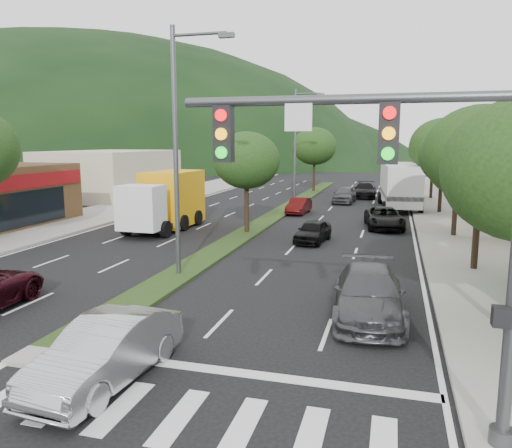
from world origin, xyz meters
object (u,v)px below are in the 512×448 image
(tree_r_d, at_px, (443,146))
(motorhome, at_px, (400,185))
(car_queue_e, at_px, (344,195))
(car_queue_a, at_px, (313,231))
(sedan_silver, at_px, (106,351))
(streetlight_mid, at_px, (297,141))
(tree_med_far, at_px, (314,146))
(tree_r_e, at_px, (433,148))
(car_queue_b, at_px, (369,294))
(car_queue_d, at_px, (384,218))
(tree_r_b, at_px, (482,154))
(car_queue_f, at_px, (365,190))
(tree_med_near, at_px, (247,160))
(car_queue_c, at_px, (299,206))
(tree_r_c, at_px, (459,156))
(streetlight_near, at_px, (180,141))
(box_truck, at_px, (167,202))
(traffic_signal, at_px, (424,195))

(tree_r_d, relative_size, motorhome, 0.73)
(car_queue_e, bearing_deg, car_queue_a, -87.04)
(sedan_silver, bearing_deg, streetlight_mid, 97.70)
(streetlight_mid, relative_size, car_queue_e, 2.25)
(streetlight_mid, bearing_deg, tree_med_far, 91.07)
(car_queue_e, bearing_deg, tree_r_e, 35.69)
(car_queue_b, xyz_separation_m, car_queue_d, (0.11, 17.11, -0.09))
(tree_r_b, distance_m, car_queue_b, 9.12)
(car_queue_d, bearing_deg, car_queue_f, 89.41)
(tree_med_near, bearing_deg, tree_r_e, 61.39)
(car_queue_a, height_order, car_queue_d, car_queue_d)
(car_queue_c, height_order, car_queue_e, car_queue_e)
(tree_r_c, distance_m, streetlight_near, 16.85)
(car_queue_b, distance_m, box_truck, 18.71)
(traffic_signal, distance_m, tree_med_far, 46.43)
(motorhome, bearing_deg, sedan_silver, -106.05)
(car_queue_c, bearing_deg, car_queue_a, -72.18)
(tree_r_c, xyz_separation_m, streetlight_near, (-11.79, -12.00, 0.84))
(car_queue_b, distance_m, car_queue_d, 17.11)
(car_queue_b, height_order, car_queue_d, car_queue_b)
(streetlight_near, xyz_separation_m, car_queue_f, (5.57, 31.97, -4.83))
(tree_r_d, distance_m, car_queue_f, 12.56)
(tree_r_c, height_order, box_truck, tree_r_c)
(streetlight_mid, xyz_separation_m, car_queue_c, (1.29, -5.83, -4.97))
(traffic_signal, height_order, car_queue_d, traffic_signal)
(tree_med_near, distance_m, sedan_silver, 19.50)
(tree_r_c, xyz_separation_m, car_queue_a, (-7.70, -3.53, -4.13))
(tree_r_d, distance_m, streetlight_near, 24.97)
(tree_r_d, distance_m, motorhome, 5.16)
(sedan_silver, bearing_deg, box_truck, 115.87)
(car_queue_e, bearing_deg, streetlight_mid, -151.21)
(traffic_signal, distance_m, car_queue_b, 7.73)
(tree_r_e, distance_m, car_queue_f, 7.48)
(tree_r_d, bearing_deg, car_queue_a, -119.64)
(traffic_signal, bearing_deg, tree_r_e, 85.91)
(streetlight_mid, relative_size, car_queue_d, 2.06)
(streetlight_mid, xyz_separation_m, box_truck, (-5.58, -14.79, -3.87))
(tree_r_c, xyz_separation_m, tree_med_far, (-12.00, 24.00, 0.26))
(streetlight_near, distance_m, car_queue_b, 9.55)
(tree_r_b, bearing_deg, streetlight_near, -161.27)
(streetlight_near, height_order, motorhome, streetlight_near)
(car_queue_e, height_order, car_queue_f, car_queue_e)
(streetlight_mid, relative_size, motorhome, 1.02)
(traffic_signal, bearing_deg, tree_r_b, 77.63)
(car_queue_f, distance_m, motorhome, 8.05)
(car_queue_b, relative_size, box_truck, 0.72)
(tree_r_e, height_order, tree_med_near, tree_r_e)
(car_queue_a, bearing_deg, streetlight_near, -108.81)
(tree_med_far, height_order, car_queue_a, tree_med_far)
(streetlight_mid, distance_m, car_queue_c, 7.77)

